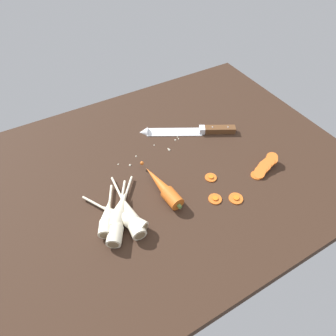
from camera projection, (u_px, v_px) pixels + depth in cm
name	position (u px, v px, depth cm)	size (l,w,h in cm)	color
ground_plane	(165.00, 171.00, 97.61)	(120.00, 90.00, 4.00)	#332116
chefs_knife	(186.00, 131.00, 107.48)	(32.00, 19.76, 4.18)	silver
whole_carrot	(163.00, 187.00, 87.82)	(5.52, 21.46, 4.20)	#D6601E
parsnip_front	(117.00, 221.00, 80.03)	(13.48, 19.97, 4.00)	beige
parsnip_mid_left	(120.00, 209.00, 82.58)	(13.84, 16.31, 4.00)	beige
parsnip_mid_right	(130.00, 214.00, 81.49)	(4.85, 23.19, 4.00)	beige
parsnip_back	(107.00, 217.00, 80.83)	(10.08, 16.62, 4.00)	beige
parsnip_outer	(123.00, 217.00, 80.82)	(12.74, 20.10, 4.00)	beige
carrot_slice_stack	(265.00, 166.00, 94.60)	(11.67, 6.10, 3.70)	#D6601E
carrot_slice_stray_near	(236.00, 198.00, 87.22)	(4.23, 4.23, 0.70)	#D6601E
carrot_slice_stray_mid	(215.00, 199.00, 87.10)	(3.96, 3.96, 0.70)	#D6601E
carrot_slice_stray_far	(211.00, 177.00, 92.75)	(3.68, 3.68, 0.70)	#D6601E
mince_crumbs	(156.00, 150.00, 101.02)	(25.87, 6.69, 0.80)	silver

